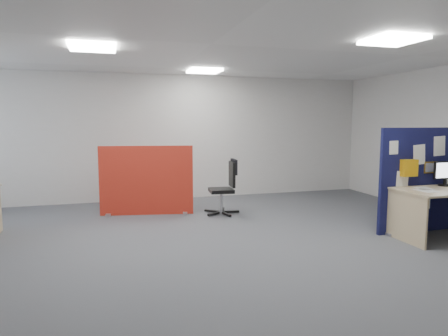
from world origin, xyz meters
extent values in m
plane|color=#4F5257|center=(0.00, 0.00, 0.00)|extent=(9.00, 9.00, 0.00)
cube|color=white|center=(0.00, 0.00, 2.70)|extent=(9.00, 7.00, 0.02)
cube|color=silver|center=(0.00, 3.50, 1.35)|extent=(9.00, 0.02, 2.70)
cube|color=silver|center=(0.00, -3.50, 1.35)|extent=(9.00, 0.02, 2.70)
cube|color=white|center=(2.00, -1.00, 2.67)|extent=(0.60, 0.60, 0.04)
cube|color=white|center=(-1.50, 0.50, 2.67)|extent=(0.60, 0.60, 0.04)
cube|color=white|center=(0.50, 2.50, 2.67)|extent=(0.60, 0.60, 0.04)
cube|color=#10103D|center=(3.48, -0.23, 0.80)|extent=(1.95, 0.06, 1.60)
cube|color=#A1A0A5|center=(2.66, -0.23, 0.02)|extent=(0.08, 0.30, 0.04)
cube|color=white|center=(2.69, -0.26, 1.31)|extent=(0.15, 0.01, 0.20)
cube|color=white|center=(3.15, -0.26, 1.20)|extent=(0.21, 0.01, 0.30)
cube|color=white|center=(3.52, -0.26, 1.32)|extent=(0.21, 0.01, 0.30)
cube|color=white|center=(2.87, -0.26, 0.81)|extent=(0.21, 0.01, 0.30)
cube|color=white|center=(3.30, -0.26, 0.51)|extent=(0.21, 0.01, 0.30)
cube|color=gold|center=(3.38, -0.26, 1.00)|extent=(0.24, 0.01, 0.18)
cube|color=orange|center=(2.94, -0.31, 1.01)|extent=(0.25, 0.10, 0.25)
cube|color=tan|center=(2.65, -0.63, 0.35)|extent=(0.03, 0.79, 0.70)
cube|color=tan|center=(3.58, -0.23, 0.55)|extent=(1.73, 0.02, 0.30)
cylinder|color=black|center=(3.52, -0.41, 0.74)|extent=(0.18, 0.18, 0.02)
cube|color=black|center=(3.52, -0.41, 0.79)|extent=(0.04, 0.03, 0.09)
cube|color=black|center=(3.52, -0.41, 0.97)|extent=(0.43, 0.05, 0.27)
cube|color=white|center=(3.52, -0.43, 0.97)|extent=(0.38, 0.02, 0.23)
cube|color=#AE1616|center=(-0.69, 2.09, 0.63)|extent=(1.66, 0.35, 1.26)
cube|color=#A1A0A5|center=(-1.38, 2.09, 0.02)|extent=(0.08, 0.30, 0.04)
cube|color=#A1A0A5|center=(0.00, 2.09, 0.02)|extent=(0.08, 0.30, 0.04)
cube|color=black|center=(0.83, 1.73, 0.04)|extent=(0.28, 0.07, 0.04)
cube|color=black|center=(0.70, 1.94, 0.04)|extent=(0.15, 0.27, 0.04)
cube|color=black|center=(0.47, 1.89, 0.04)|extent=(0.24, 0.22, 0.04)
cube|color=black|center=(0.45, 1.65, 0.04)|extent=(0.26, 0.18, 0.04)
cube|color=black|center=(0.67, 1.56, 0.04)|extent=(0.11, 0.28, 0.04)
cylinder|color=#A1A0A5|center=(0.62, 1.75, 0.23)|extent=(0.06, 0.06, 0.39)
cube|color=black|center=(0.62, 1.75, 0.44)|extent=(0.46, 0.46, 0.06)
cube|color=black|center=(0.83, 1.73, 0.74)|extent=(0.08, 0.39, 0.46)
cube|color=black|center=(0.86, 1.73, 0.87)|extent=(0.09, 0.35, 0.28)
cube|color=white|center=(2.93, -0.68, 0.73)|extent=(0.21, 0.30, 0.00)
cube|color=white|center=(3.04, -0.51, 0.73)|extent=(0.28, 0.34, 0.00)
camera|label=1|loc=(-1.34, -5.18, 1.69)|focal=32.00mm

